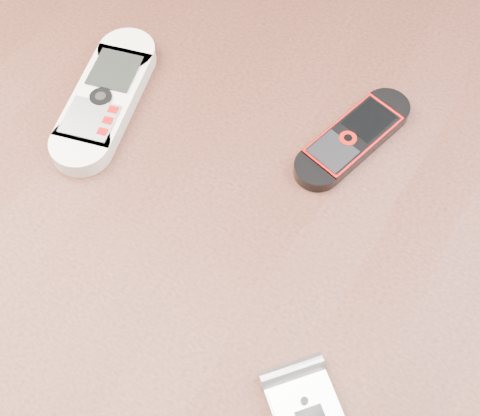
% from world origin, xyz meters
% --- Properties ---
extents(table, '(1.20, 0.80, 0.75)m').
position_xyz_m(table, '(0.00, 0.00, 0.64)').
color(table, black).
rests_on(table, ground).
extents(nokia_white, '(0.09, 0.17, 0.02)m').
position_xyz_m(nokia_white, '(-0.16, 0.04, 0.76)').
color(nokia_white, silver).
rests_on(nokia_white, table).
extents(nokia_black_red, '(0.07, 0.14, 0.01)m').
position_xyz_m(nokia_black_red, '(0.05, 0.11, 0.76)').
color(nokia_black_red, black).
rests_on(nokia_black_red, table).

